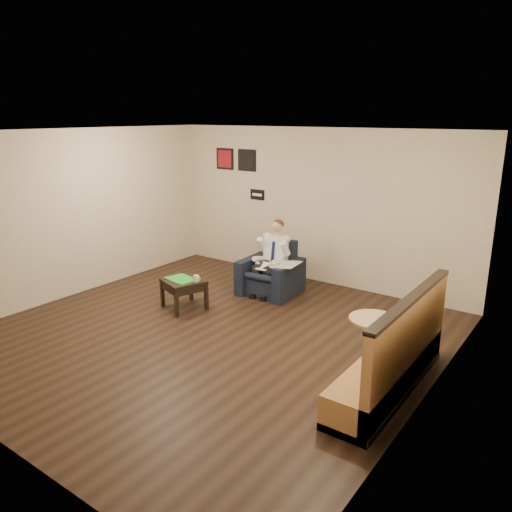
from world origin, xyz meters
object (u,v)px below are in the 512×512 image
Objects in this scene: coffee_mug at (196,278)px; side_table at (184,294)px; cafe_table at (372,346)px; smartphone at (195,278)px; banquette at (389,343)px; armchair at (270,269)px; seated_man at (267,261)px; green_folder at (181,279)px.

side_table is at bearing -165.87° from coffee_mug.
coffee_mug is at bearing 174.36° from cafe_table.
banquette reaches higher than smartphone.
seated_man reaches higher than armchair.
coffee_mug is (0.26, 0.07, 0.04)m from green_folder.
seated_man is 0.54× the size of banquette.
coffee_mug is (-0.51, -1.33, 0.09)m from armchair.
green_folder reaches higher than smartphone.
cafe_table is (3.08, -0.30, -0.17)m from coffee_mug.
seated_man reaches higher than smartphone.
smartphone is (0.11, 0.14, 0.24)m from side_table.
banquette is (3.63, -0.46, 0.09)m from green_folder.
coffee_mug reaches higher than smartphone.
green_folder is (-0.04, -0.01, 0.25)m from side_table.
armchair reaches higher than cafe_table.
banquette is (2.85, -1.75, -0.03)m from seated_man.
side_table is 5.79× the size of coffee_mug.
cafe_table is at bearing -33.73° from seated_man.
cafe_table is (-0.29, 0.22, -0.22)m from banquette.
seated_man is 2.54× the size of green_folder.
seated_man reaches higher than coffee_mug.
seated_man is 2.99m from cafe_table.
smartphone is (-0.12, 0.09, -0.05)m from coffee_mug.
seated_man is 1.52m from side_table.
smartphone is 0.21× the size of cafe_table.
banquette is at bearing -7.27° from green_folder.
smartphone is (-0.63, -1.13, -0.12)m from seated_man.
green_folder reaches higher than side_table.
banquette is at bearing -36.12° from armchair.
coffee_mug is 3.10m from cafe_table.
smartphone is at bearing 53.09° from side_table.
banquette is at bearing -8.92° from coffee_mug.
banquette is at bearing -7.49° from side_table.
cafe_table is (2.57, -1.64, -0.08)m from armchair.
cafe_table reaches higher than green_folder.
seated_man is at bearing 67.00° from coffee_mug.
seated_man is at bearing 149.30° from cafe_table.
side_table is at bearing 175.70° from cafe_table.
seated_man is 1.68× the size of cafe_table.
seated_man is 1.32m from coffee_mug.
green_folder is 0.21× the size of banquette.
cafe_table reaches higher than side_table.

